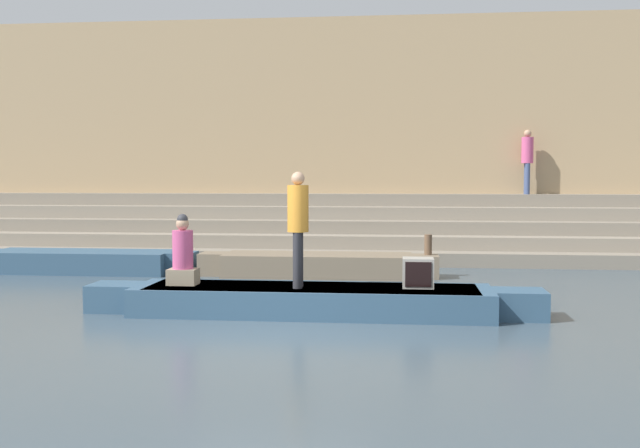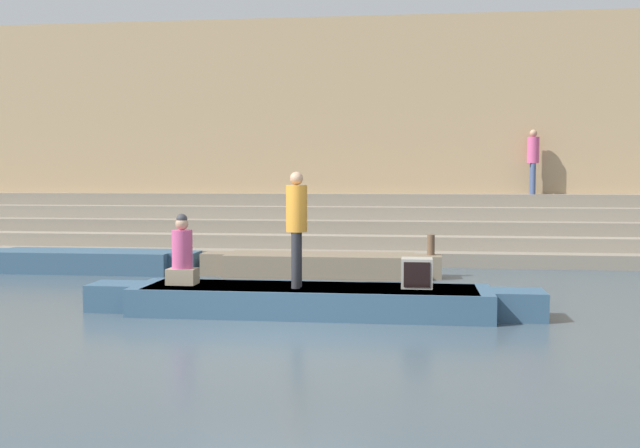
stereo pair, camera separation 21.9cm
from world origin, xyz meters
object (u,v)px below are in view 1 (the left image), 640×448
(tv_set, at_px, (418,273))
(person_on_steps, at_px, (527,157))
(moored_boat_shore, at_px, (82,261))
(rowboat_main, at_px, (312,299))
(mooring_post, at_px, (428,256))
(person_rowing, at_px, (183,256))
(person_standing, at_px, (298,221))
(moored_boat_distant, at_px, (318,264))

(tv_set, relative_size, person_on_steps, 0.28)
(moored_boat_shore, xyz_separation_m, person_on_steps, (10.44, 4.69, 2.41))
(rowboat_main, distance_m, tv_set, 1.70)
(moored_boat_shore, distance_m, mooring_post, 7.66)
(person_rowing, height_order, tv_set, person_rowing)
(person_standing, bearing_deg, person_rowing, 172.00)
(mooring_post, bearing_deg, tv_set, -94.02)
(tv_set, bearing_deg, rowboat_main, -176.32)
(person_standing, height_order, person_rowing, person_standing)
(mooring_post, bearing_deg, moored_boat_shore, -179.90)
(rowboat_main, xyz_separation_m, mooring_post, (1.95, 4.50, 0.22))
(moored_boat_shore, xyz_separation_m, moored_boat_distant, (5.31, -0.07, -0.00))
(person_rowing, xyz_separation_m, moored_boat_distant, (1.65, 4.41, -0.63))
(person_rowing, xyz_separation_m, tv_set, (3.69, 0.08, -0.23))
(person_standing, bearing_deg, mooring_post, 60.72)
(person_standing, bearing_deg, moored_boat_shore, 135.93)
(moored_boat_distant, bearing_deg, person_rowing, -105.25)
(moored_boat_distant, height_order, person_on_steps, person_on_steps)
(rowboat_main, xyz_separation_m, moored_boat_distant, (-0.40, 4.42, 0.02))
(rowboat_main, relative_size, moored_boat_distant, 1.38)
(person_standing, xyz_separation_m, moored_boat_shore, (-5.51, 4.59, -1.21))
(person_rowing, height_order, moored_boat_shore, person_rowing)
(person_standing, bearing_deg, tv_set, 2.06)
(moored_boat_shore, bearing_deg, person_on_steps, 25.23)
(person_rowing, distance_m, person_on_steps, 11.53)
(moored_boat_shore, bearing_deg, person_rowing, -49.63)
(person_on_steps, bearing_deg, person_standing, 38.11)
(moored_boat_shore, xyz_separation_m, mooring_post, (7.66, 0.01, 0.20))
(person_standing, relative_size, tv_set, 3.75)
(rowboat_main, xyz_separation_m, tv_set, (1.64, 0.10, 0.43))
(person_standing, xyz_separation_m, person_rowing, (-1.86, 0.12, -0.58))
(moored_boat_shore, distance_m, person_on_steps, 11.70)
(rowboat_main, bearing_deg, person_rowing, -177.24)
(person_standing, bearing_deg, moored_boat_distant, 88.27)
(tv_set, bearing_deg, moored_boat_distant, 115.59)
(rowboat_main, xyz_separation_m, person_standing, (-0.20, -0.11, 1.24))
(person_on_steps, bearing_deg, mooring_post, 35.32)
(moored_boat_distant, xyz_separation_m, person_on_steps, (5.13, 4.75, 2.41))
(person_standing, relative_size, moored_boat_shore, 0.34)
(person_rowing, bearing_deg, moored_boat_distant, 82.98)
(person_standing, relative_size, moored_boat_distant, 0.35)
(moored_boat_shore, relative_size, moored_boat_distant, 1.01)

